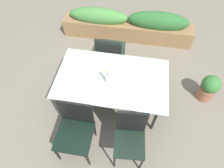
{
  "coord_description": "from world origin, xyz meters",
  "views": [
    {
      "loc": [
        0.23,
        -1.78,
        3.0
      ],
      "look_at": [
        -0.07,
        -0.01,
        0.55
      ],
      "focal_mm": 31.21,
      "sensor_mm": 36.0,
      "label": 1
    }
  ],
  "objects_px": {
    "chair_far_side": "(110,50)",
    "flower_vase": "(107,76)",
    "chair_near_left": "(75,128)",
    "planter_box": "(128,25)",
    "dining_table": "(112,80)",
    "potted_plant": "(209,88)",
    "chair_near_right": "(130,136)"
  },
  "relations": [
    {
      "from": "chair_far_side",
      "to": "chair_near_left",
      "type": "bearing_deg",
      "value": -95.88
    },
    {
      "from": "dining_table",
      "to": "chair_far_side",
      "type": "bearing_deg",
      "value": 102.01
    },
    {
      "from": "chair_near_right",
      "to": "flower_vase",
      "type": "relative_size",
      "value": 3.5
    },
    {
      "from": "chair_near_right",
      "to": "planter_box",
      "type": "xyz_separation_m",
      "value": [
        -0.31,
        2.58,
        -0.24
      ]
    },
    {
      "from": "flower_vase",
      "to": "planter_box",
      "type": "height_order",
      "value": "flower_vase"
    },
    {
      "from": "planter_box",
      "to": "potted_plant",
      "type": "distance_m",
      "value": 2.09
    },
    {
      "from": "dining_table",
      "to": "chair_near_right",
      "type": "height_order",
      "value": "chair_near_right"
    },
    {
      "from": "flower_vase",
      "to": "chair_near_right",
      "type": "bearing_deg",
      "value": -59.03
    },
    {
      "from": "planter_box",
      "to": "chair_far_side",
      "type": "bearing_deg",
      "value": -102.71
    },
    {
      "from": "chair_near_left",
      "to": "flower_vase",
      "type": "xyz_separation_m",
      "value": [
        0.32,
        0.7,
        0.32
      ]
    },
    {
      "from": "planter_box",
      "to": "potted_plant",
      "type": "xyz_separation_m",
      "value": [
        1.56,
        -1.4,
        -0.05
      ]
    },
    {
      "from": "chair_near_left",
      "to": "planter_box",
      "type": "distance_m",
      "value": 2.61
    },
    {
      "from": "dining_table",
      "to": "chair_near_right",
      "type": "relative_size",
      "value": 1.7
    },
    {
      "from": "flower_vase",
      "to": "potted_plant",
      "type": "bearing_deg",
      "value": 15.84
    },
    {
      "from": "dining_table",
      "to": "chair_near_left",
      "type": "relative_size",
      "value": 1.81
    },
    {
      "from": "chair_near_right",
      "to": "potted_plant",
      "type": "height_order",
      "value": "chair_near_right"
    },
    {
      "from": "dining_table",
      "to": "planter_box",
      "type": "relative_size",
      "value": 0.59
    },
    {
      "from": "chair_near_left",
      "to": "chair_near_right",
      "type": "xyz_separation_m",
      "value": [
        0.75,
        -0.01,
        0.05
      ]
    },
    {
      "from": "dining_table",
      "to": "flower_vase",
      "type": "relative_size",
      "value": 5.94
    },
    {
      "from": "flower_vase",
      "to": "dining_table",
      "type": "bearing_deg",
      "value": 55.94
    },
    {
      "from": "flower_vase",
      "to": "potted_plant",
      "type": "height_order",
      "value": "flower_vase"
    },
    {
      "from": "chair_near_right",
      "to": "planter_box",
      "type": "relative_size",
      "value": 0.35
    },
    {
      "from": "chair_near_left",
      "to": "flower_vase",
      "type": "distance_m",
      "value": 0.83
    },
    {
      "from": "chair_far_side",
      "to": "flower_vase",
      "type": "relative_size",
      "value": 3.0
    },
    {
      "from": "dining_table",
      "to": "chair_near_right",
      "type": "xyz_separation_m",
      "value": [
        0.37,
        -0.79,
        -0.09
      ]
    },
    {
      "from": "planter_box",
      "to": "potted_plant",
      "type": "height_order",
      "value": "planter_box"
    },
    {
      "from": "chair_near_right",
      "to": "planter_box",
      "type": "height_order",
      "value": "chair_near_right"
    },
    {
      "from": "chair_near_left",
      "to": "chair_near_right",
      "type": "distance_m",
      "value": 0.75
    },
    {
      "from": "potted_plant",
      "to": "flower_vase",
      "type": "bearing_deg",
      "value": -164.16
    },
    {
      "from": "chair_far_side",
      "to": "potted_plant",
      "type": "xyz_separation_m",
      "value": [
        1.78,
        -0.4,
        -0.21
      ]
    },
    {
      "from": "chair_near_right",
      "to": "planter_box",
      "type": "bearing_deg",
      "value": -87.64
    },
    {
      "from": "potted_plant",
      "to": "planter_box",
      "type": "bearing_deg",
      "value": 138.12
    }
  ]
}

